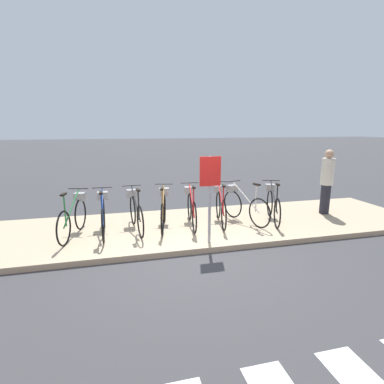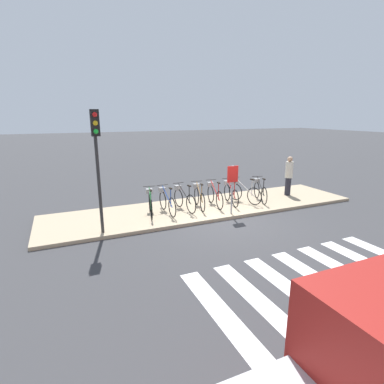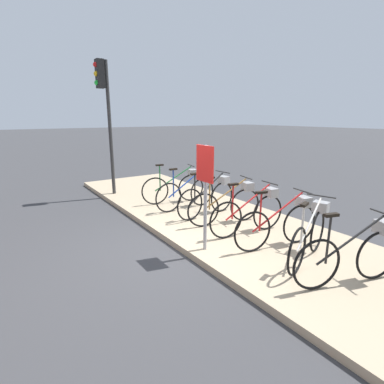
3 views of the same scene
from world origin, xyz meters
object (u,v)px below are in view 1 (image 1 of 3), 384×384
(parked_bicycle_3, at_px, (164,209))
(pedestrian, at_px, (327,180))
(parked_bicycle_1, at_px, (103,214))
(parked_bicycle_7, at_px, (273,203))
(parked_bicycle_2, at_px, (135,211))
(sign_post, at_px, (210,185))
(parked_bicycle_4, at_px, (191,207))
(parked_bicycle_0, at_px, (74,216))
(parked_bicycle_6, at_px, (243,204))
(parked_bicycle_5, at_px, (220,205))

(parked_bicycle_3, relative_size, pedestrian, 0.96)
(parked_bicycle_1, xyz_separation_m, parked_bicycle_7, (4.22, -0.07, 0.00))
(parked_bicycle_1, relative_size, parked_bicycle_3, 1.02)
(parked_bicycle_2, xyz_separation_m, sign_post, (1.45, -1.21, 0.78))
(parked_bicycle_2, distance_m, parked_bicycle_4, 1.36)
(parked_bicycle_4, relative_size, parked_bicycle_7, 1.04)
(parked_bicycle_2, distance_m, pedestrian, 5.26)
(parked_bicycle_3, distance_m, pedestrian, 4.60)
(parked_bicycle_0, xyz_separation_m, parked_bicycle_7, (4.85, -0.09, 0.00))
(parked_bicycle_6, bearing_deg, pedestrian, 2.77)
(parked_bicycle_0, relative_size, parked_bicycle_1, 0.98)
(parked_bicycle_7, distance_m, sign_post, 2.42)
(parked_bicycle_6, distance_m, parked_bicycle_7, 0.78)
(parked_bicycle_5, distance_m, sign_post, 1.57)
(pedestrian, bearing_deg, parked_bicycle_4, -178.87)
(pedestrian, bearing_deg, parked_bicycle_7, -172.03)
(parked_bicycle_1, height_order, sign_post, sign_post)
(pedestrian, xyz_separation_m, sign_post, (-3.79, -1.29, 0.29))
(parked_bicycle_0, xyz_separation_m, parked_bicycle_1, (0.63, -0.01, 0.00))
(parked_bicycle_0, distance_m, parked_bicycle_4, 2.72)
(parked_bicycle_4, height_order, pedestrian, pedestrian)
(parked_bicycle_2, bearing_deg, parked_bicycle_3, 0.44)
(parked_bicycle_2, height_order, pedestrian, pedestrian)
(parked_bicycle_6, xyz_separation_m, pedestrian, (2.53, 0.12, 0.49))
(parked_bicycle_1, height_order, parked_bicycle_3, same)
(parked_bicycle_5, bearing_deg, parked_bicycle_1, -178.47)
(parked_bicycle_0, distance_m, parked_bicycle_2, 1.36)
(parked_bicycle_3, xyz_separation_m, parked_bicycle_5, (1.44, -0.02, 0.00))
(parked_bicycle_1, relative_size, parked_bicycle_4, 1.01)
(parked_bicycle_7, height_order, sign_post, sign_post)
(parked_bicycle_0, xyz_separation_m, parked_bicycle_3, (2.03, 0.08, 0.00))
(parked_bicycle_3, bearing_deg, parked_bicycle_0, -177.68)
(parked_bicycle_4, xyz_separation_m, parked_bicycle_6, (1.35, -0.05, 0.00))
(parked_bicycle_1, xyz_separation_m, pedestrian, (5.97, 0.17, 0.49))
(parked_bicycle_2, bearing_deg, parked_bicycle_0, -176.75)
(parked_bicycle_0, xyz_separation_m, parked_bicycle_6, (4.07, 0.03, 0.00))
(parked_bicycle_1, relative_size, parked_bicycle_5, 1.02)
(parked_bicycle_4, distance_m, parked_bicycle_7, 2.13)
(parked_bicycle_7, relative_size, sign_post, 0.91)
(parked_bicycle_3, xyz_separation_m, sign_post, (0.78, -1.22, 0.78))
(parked_bicycle_2, bearing_deg, parked_bicycle_1, -172.85)
(parked_bicycle_3, relative_size, parked_bicycle_5, 1.00)
(parked_bicycle_6, height_order, parked_bicycle_7, same)
(parked_bicycle_0, height_order, parked_bicycle_2, same)
(parked_bicycle_3, height_order, parked_bicycle_6, same)
(parked_bicycle_4, xyz_separation_m, parked_bicycle_7, (2.13, -0.17, 0.00))
(parked_bicycle_0, height_order, parked_bicycle_3, same)
(parked_bicycle_3, distance_m, parked_bicycle_5, 1.44)
(parked_bicycle_7, bearing_deg, pedestrian, 7.97)
(parked_bicycle_3, distance_m, parked_bicycle_7, 2.82)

